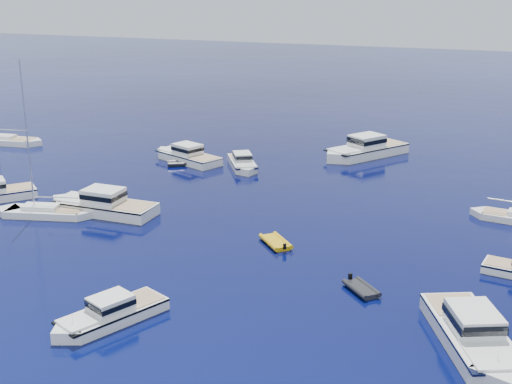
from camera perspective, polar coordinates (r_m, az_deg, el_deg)
ground at (r=41.77m, az=-12.83°, el=-13.51°), size 400.00×400.00×0.00m
motor_cruiser_near at (r=45.53m, az=-12.28°, el=-10.71°), size 5.80×9.00×2.27m
motor_cruiser_right at (r=43.81m, az=17.86°, el=-12.40°), size 8.24×12.04×3.06m
motor_cruiser_centre at (r=66.03m, az=-12.86°, el=-1.71°), size 11.83×3.85×3.09m
motor_cruiser_far_l at (r=83.19m, az=-5.89°, el=2.61°), size 11.19×7.01×2.82m
motor_cruiser_distant at (r=86.25m, az=9.17°, el=3.01°), size 10.44×13.34×3.47m
motor_cruiser_horizon at (r=79.98m, az=-1.14°, el=2.09°), size 6.87×8.66×2.26m
sailboat_mid_l at (r=66.55m, az=-17.37°, el=-1.94°), size 10.64×5.37×15.14m
sailboat_far_l at (r=98.02m, az=-20.48°, el=3.86°), size 12.14×4.86×17.35m
tender_yellow at (r=56.79m, az=1.67°, el=-4.46°), size 4.02×4.07×0.95m
tender_grey_near at (r=49.11m, az=8.90°, el=-8.33°), size 3.49×3.48×0.95m
tender_grey_far at (r=81.49m, az=-6.36°, el=2.28°), size 3.90×3.41×0.95m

